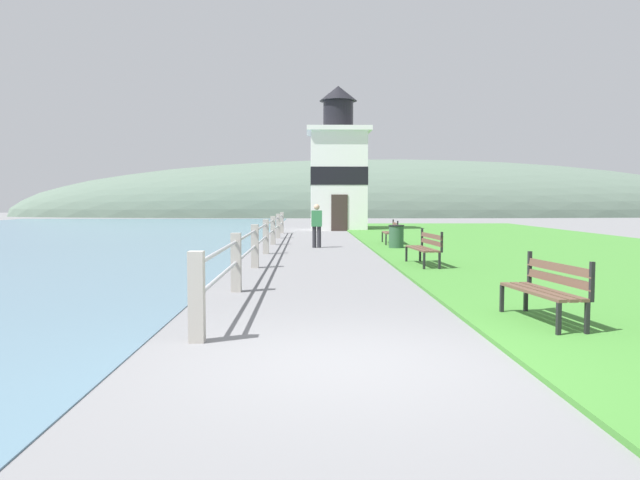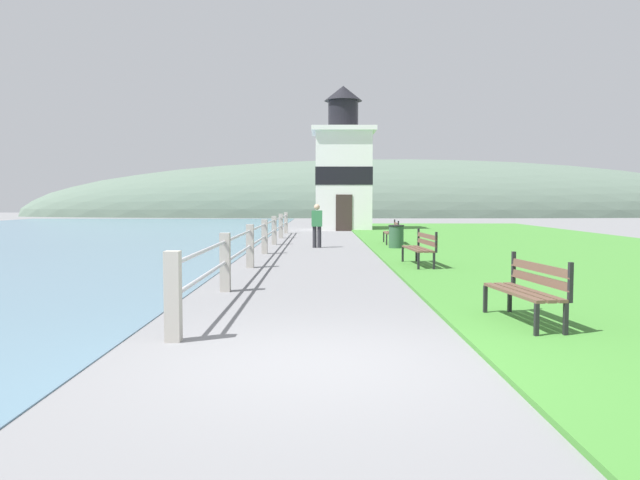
# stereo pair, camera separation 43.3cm
# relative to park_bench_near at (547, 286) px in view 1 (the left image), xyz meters

# --- Properties ---
(ground_plane) EXTENTS (160.00, 160.00, 0.00)m
(ground_plane) POSITION_rel_park_bench_near_xyz_m (-2.82, -1.85, -0.54)
(ground_plane) COLOR slate
(grass_verge) EXTENTS (12.00, 44.93, 0.06)m
(grass_verge) POSITION_rel_park_bench_near_xyz_m (4.97, 13.13, -0.51)
(grass_verge) COLOR #428433
(grass_verge) RESTS_ON ground_plane
(seawall_railing) EXTENTS (0.18, 24.64, 1.08)m
(seawall_railing) POSITION_rel_park_bench_near_xyz_m (-4.51, 11.38, 0.08)
(seawall_railing) COLOR #A8A399
(seawall_railing) RESTS_ON ground_plane
(park_bench_near) EXTENTS (0.67, 1.67, 0.94)m
(park_bench_near) POSITION_rel_park_bench_near_xyz_m (0.00, 0.00, 0.00)
(park_bench_near) COLOR brown
(park_bench_near) RESTS_ON ground_plane
(park_bench_midway) EXTENTS (0.60, 1.94, 0.94)m
(park_bench_midway) POSITION_rel_park_bench_near_xyz_m (-0.24, 7.34, 0.00)
(park_bench_midway) COLOR brown
(park_bench_midway) RESTS_ON ground_plane
(park_bench_far) EXTENTS (0.54, 1.73, 0.94)m
(park_bench_far) POSITION_rel_park_bench_near_xyz_m (-0.04, 15.14, 0.00)
(park_bench_far) COLOR brown
(park_bench_far) RESTS_ON ground_plane
(lighthouse) EXTENTS (3.57, 3.57, 8.15)m
(lighthouse) POSITION_rel_park_bench_near_xyz_m (-1.45, 27.51, 2.86)
(lighthouse) COLOR white
(lighthouse) RESTS_ON ground_plane
(person_strolling) EXTENTS (0.38, 0.21, 1.55)m
(person_strolling) POSITION_rel_park_bench_near_xyz_m (-2.87, 13.90, 0.30)
(person_strolling) COLOR #28282D
(person_strolling) RESTS_ON ground_plane
(trash_bin) EXTENTS (0.54, 0.54, 0.84)m
(trash_bin) POSITION_rel_park_bench_near_xyz_m (-0.16, 13.03, -0.11)
(trash_bin) COLOR #2D5138
(trash_bin) RESTS_ON ground_plane
(distant_hillside) EXTENTS (80.00, 16.00, 12.00)m
(distant_hillside) POSITION_rel_park_bench_near_xyz_m (5.18, 58.10, -0.54)
(distant_hillside) COLOR #566B5B
(distant_hillside) RESTS_ON ground_plane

